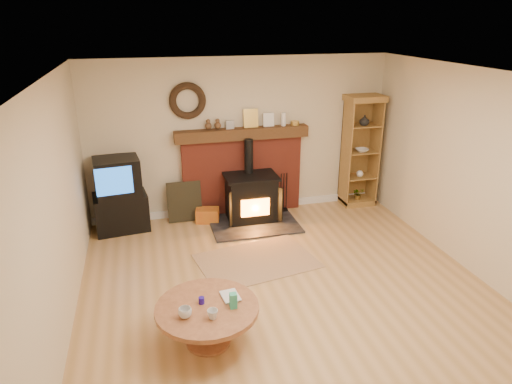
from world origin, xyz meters
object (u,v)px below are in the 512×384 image
object	(u,v)px
curio_cabinet	(360,151)
coffee_table	(207,313)
wood_stove	(251,199)
tv_unit	(120,196)

from	to	relation	value
curio_cabinet	coffee_table	world-z (taller)	curio_cabinet
wood_stove	curio_cabinet	xyz separation A→B (m)	(2.02, 0.28, 0.59)
curio_cabinet	wood_stove	bearing A→B (deg)	-172.15
tv_unit	coffee_table	xyz separation A→B (m)	(0.91, -3.03, -0.20)
coffee_table	wood_stove	bearing A→B (deg)	67.89
tv_unit	coffee_table	distance (m)	3.17
curio_cabinet	coffee_table	size ratio (longest dim) A/B	1.84
wood_stove	coffee_table	bearing A→B (deg)	-112.11
wood_stove	coffee_table	world-z (taller)	wood_stove
wood_stove	coffee_table	xyz separation A→B (m)	(-1.15, -2.84, -0.02)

